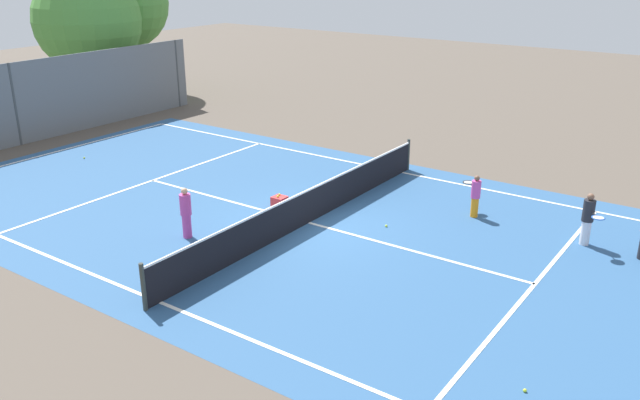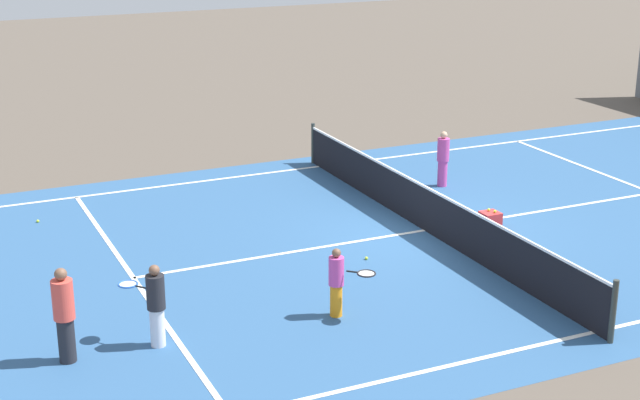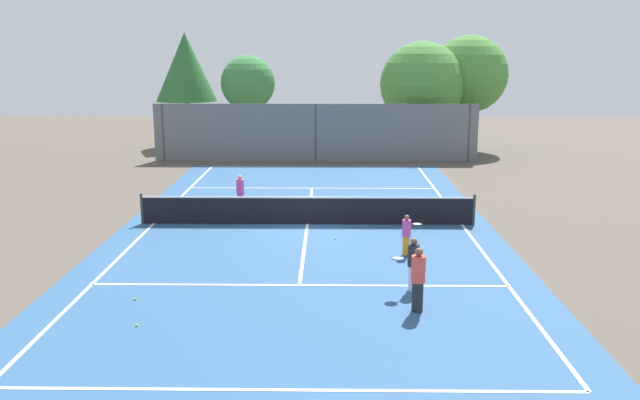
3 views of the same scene
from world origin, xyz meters
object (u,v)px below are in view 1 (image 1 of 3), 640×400
(player_0, at_px, (186,212))
(tennis_ball_4, at_px, (386,226))
(tennis_ball_0, at_px, (525,390))
(ball_crate, at_px, (280,202))
(tennis_ball_1, at_px, (354,186))
(tennis_ball_5, at_px, (84,158))
(player_1, at_px, (475,195))
(player_2, at_px, (588,219))

(player_0, height_order, tennis_ball_4, player_0)
(player_0, relative_size, tennis_ball_0, 21.13)
(player_0, distance_m, tennis_ball_4, 5.45)
(ball_crate, relative_size, tennis_ball_1, 6.45)
(player_0, height_order, tennis_ball_5, player_0)
(player_1, bearing_deg, tennis_ball_1, 87.88)
(player_2, xyz_separation_m, tennis_ball_0, (-6.95, -0.80, -0.69))
(player_1, relative_size, player_2, 0.89)
(player_1, xyz_separation_m, ball_crate, (-2.69, 4.97, -0.47))
(tennis_ball_1, relative_size, tennis_ball_4, 1.00)
(player_2, distance_m, tennis_ball_1, 7.34)
(player_1, height_order, tennis_ball_5, player_1)
(ball_crate, bearing_deg, tennis_ball_0, -116.63)
(player_2, height_order, tennis_ball_5, player_2)
(player_1, xyz_separation_m, tennis_ball_5, (-2.88, 13.97, -0.61))
(tennis_ball_5, bearing_deg, ball_crate, -88.78)
(ball_crate, bearing_deg, player_1, -61.60)
(player_2, bearing_deg, tennis_ball_1, 87.17)
(player_2, xyz_separation_m, tennis_ball_4, (-1.93, 4.80, -0.69))
(player_2, height_order, tennis_ball_1, player_2)
(player_0, height_order, player_2, player_2)
(tennis_ball_1, height_order, tennis_ball_4, same)
(tennis_ball_4, xyz_separation_m, tennis_ball_5, (-0.75, 12.31, 0.00))
(tennis_ball_1, bearing_deg, tennis_ball_0, -132.08)
(player_1, relative_size, tennis_ball_1, 18.83)
(tennis_ball_0, bearing_deg, tennis_ball_1, 47.92)
(player_2, xyz_separation_m, ball_crate, (-2.48, 8.11, -0.55))
(player_0, bearing_deg, tennis_ball_5, 70.78)
(tennis_ball_1, xyz_separation_m, tennis_ball_5, (-3.03, 9.81, 0.00))
(player_1, xyz_separation_m, tennis_ball_0, (-7.16, -3.94, -0.61))
(player_1, relative_size, tennis_ball_5, 18.83)
(tennis_ball_0, height_order, tennis_ball_1, same)
(tennis_ball_0, height_order, tennis_ball_5, same)
(player_1, height_order, player_2, player_2)
(player_1, relative_size, ball_crate, 2.92)
(tennis_ball_5, bearing_deg, tennis_ball_4, -86.53)
(tennis_ball_1, bearing_deg, tennis_ball_4, -132.47)
(tennis_ball_0, relative_size, tennis_ball_5, 1.00)
(player_1, height_order, tennis_ball_1, player_1)
(tennis_ball_0, height_order, tennis_ball_4, same)
(tennis_ball_1, distance_m, tennis_ball_5, 10.27)
(player_2, bearing_deg, player_0, 122.37)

